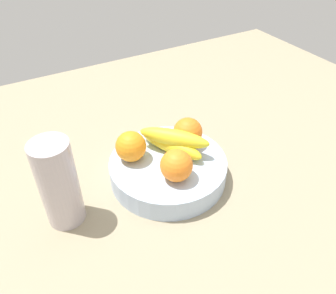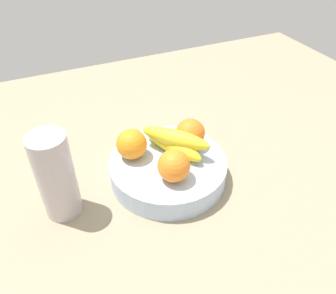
# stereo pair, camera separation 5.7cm
# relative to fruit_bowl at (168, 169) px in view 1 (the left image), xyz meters

# --- Properties ---
(ground_plane) EXTENTS (1.80, 1.40, 0.03)m
(ground_plane) POSITION_rel_fruit_bowl_xyz_m (-0.01, -0.01, -0.04)
(ground_plane) COLOR gray
(fruit_bowl) EXTENTS (0.28, 0.28, 0.05)m
(fruit_bowl) POSITION_rel_fruit_bowl_xyz_m (0.00, 0.00, 0.00)
(fruit_bowl) COLOR #B0C6E5
(fruit_bowl) RESTS_ON ground_plane
(orange_front_left) EXTENTS (0.07, 0.07, 0.07)m
(orange_front_left) POSITION_rel_fruit_bowl_xyz_m (-0.02, -0.06, 0.06)
(orange_front_left) COLOR orange
(orange_front_left) RESTS_ON fruit_bowl
(orange_front_right) EXTENTS (0.07, 0.07, 0.07)m
(orange_front_right) POSITION_rel_fruit_bowl_xyz_m (0.07, 0.03, 0.06)
(orange_front_right) COLOR orange
(orange_front_right) RESTS_ON fruit_bowl
(orange_center) EXTENTS (0.07, 0.07, 0.07)m
(orange_center) POSITION_rel_fruit_bowl_xyz_m (-0.07, 0.05, 0.06)
(orange_center) COLOR orange
(orange_center) RESTS_ON fruit_bowl
(banana_bunch) EXTENTS (0.14, 0.17, 0.06)m
(banana_bunch) POSITION_rel_fruit_bowl_xyz_m (0.03, 0.02, 0.06)
(banana_bunch) COLOR yellow
(banana_bunch) RESTS_ON fruit_bowl
(thermos_tumbler) EXTENTS (0.08, 0.08, 0.20)m
(thermos_tumbler) POSITION_rel_fruit_bowl_xyz_m (-0.25, -0.00, 0.07)
(thermos_tumbler) COLOR #B9ADB4
(thermos_tumbler) RESTS_ON ground_plane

